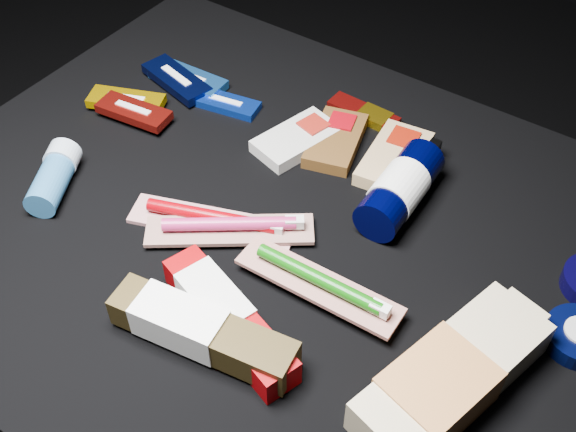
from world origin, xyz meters
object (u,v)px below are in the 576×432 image
Objects in this scene: bodywash_bottle at (449,378)px; toothpaste_carton_red at (224,314)px; lotion_bottle at (400,189)px; deodorant_stick at (54,177)px.

bodywash_bottle is 0.26m from toothpaste_carton_red.
lotion_bottle is at bearing 143.81° from bodywash_bottle.
toothpaste_carton_red is (0.32, -0.05, -0.00)m from deodorant_stick.
deodorant_stick is at bearing -169.85° from toothpaste_carton_red.
bodywash_bottle is (0.17, -0.21, -0.01)m from lotion_bottle.
lotion_bottle is 0.75× the size of bodywash_bottle.
lotion_bottle is 0.29m from toothpaste_carton_red.
deodorant_stick is at bearing -151.65° from lotion_bottle.
toothpaste_carton_red is at bearing -106.59° from lotion_bottle.
bodywash_bottle is at bearing -26.10° from deodorant_stick.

